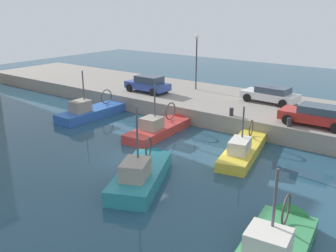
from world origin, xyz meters
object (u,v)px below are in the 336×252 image
object	(u,v)px
parked_car_white	(271,94)
parked_car_blue	(148,84)
fishing_boat_yellow	(245,151)
fishing_boat_red	(161,131)
fishing_boat_blue	(95,114)
mooring_bollard_mid	(289,122)
fishing_boat_green	(276,249)
fishing_boat_teal	(143,178)
quay_streetlamp	(197,53)
parked_car_red	(316,115)
mooring_bollard_north	(231,112)

from	to	relation	value
parked_car_white	parked_car_blue	world-z (taller)	parked_car_blue
fishing_boat_yellow	parked_car_blue	size ratio (longest dim) A/B	1.76
fishing_boat_yellow	fishing_boat_red	world-z (taller)	fishing_boat_red
fishing_boat_blue	mooring_bollard_mid	distance (m)	14.88
fishing_boat_green	mooring_bollard_mid	world-z (taller)	fishing_boat_green
fishing_boat_teal	fishing_boat_red	size ratio (longest dim) A/B	0.97
parked_car_white	parked_car_blue	size ratio (longest dim) A/B	1.09
parked_car_blue	mooring_bollard_mid	bearing A→B (deg)	-99.36
fishing_boat_teal	mooring_bollard_mid	size ratio (longest dim) A/B	11.50
fishing_boat_teal	mooring_bollard_mid	bearing A→B (deg)	-23.38
fishing_boat_yellow	quay_streetlamp	xyz separation A→B (m)	(8.54, 9.00, 4.35)
parked_car_red	quay_streetlamp	xyz separation A→B (m)	(4.43, 11.77, 2.57)
fishing_boat_blue	quay_streetlamp	size ratio (longest dim) A/B	1.39
parked_car_white	parked_car_red	bearing A→B (deg)	-129.91
fishing_boat_teal	parked_car_blue	world-z (taller)	fishing_boat_teal
fishing_boat_blue	mooring_bollard_north	size ratio (longest dim) A/B	12.18
parked_car_blue	fishing_boat_red	bearing A→B (deg)	-133.44
fishing_boat_teal	fishing_boat_red	bearing A→B (deg)	30.64
fishing_boat_teal	mooring_bollard_mid	world-z (taller)	fishing_boat_teal
parked_car_red	mooring_bollard_north	size ratio (longest dim) A/B	7.85
parked_car_white	parked_car_blue	distance (m)	10.34
fishing_boat_teal	fishing_boat_green	size ratio (longest dim) A/B	1.04
fishing_boat_teal	parked_car_white	world-z (taller)	fishing_boat_teal
parked_car_red	parked_car_white	bearing A→B (deg)	50.09
fishing_boat_teal	mooring_bollard_north	size ratio (longest dim) A/B	11.50
fishing_boat_blue	parked_car_blue	bearing A→B (deg)	-14.95
fishing_boat_blue	parked_car_white	bearing A→B (deg)	-55.30
mooring_bollard_north	parked_car_white	bearing A→B (deg)	-8.47
mooring_bollard_mid	quay_streetlamp	xyz separation A→B (m)	(5.65, 10.53, 2.98)
fishing_boat_green	fishing_boat_red	bearing A→B (deg)	55.12
fishing_boat_blue	fishing_boat_yellow	bearing A→B (deg)	-90.26
parked_car_red	mooring_bollard_mid	world-z (taller)	parked_car_red
parked_car_red	parked_car_white	size ratio (longest dim) A/B	0.98
parked_car_blue	mooring_bollard_mid	size ratio (longest dim) A/B	7.34
fishing_boat_green	fishing_boat_red	size ratio (longest dim) A/B	0.93
fishing_boat_blue	parked_car_white	world-z (taller)	fishing_boat_blue
quay_streetlamp	fishing_boat_yellow	bearing A→B (deg)	-133.48
fishing_boat_yellow	parked_car_white	size ratio (longest dim) A/B	1.61
fishing_boat_red	fishing_boat_teal	bearing A→B (deg)	-149.36
parked_car_white	fishing_boat_teal	bearing A→B (deg)	176.94
fishing_boat_yellow	parked_car_red	bearing A→B (deg)	-33.99
parked_car_red	parked_car_white	distance (m)	5.87
mooring_bollard_north	parked_car_red	bearing A→B (deg)	-76.91
parked_car_red	mooring_bollard_mid	bearing A→B (deg)	134.41
fishing_boat_blue	quay_streetlamp	distance (m)	10.34
fishing_boat_teal	quay_streetlamp	distance (m)	16.87
fishing_boat_teal	fishing_boat_green	world-z (taller)	fishing_boat_teal
parked_car_red	parked_car_blue	world-z (taller)	parked_car_blue
fishing_boat_blue	parked_car_blue	size ratio (longest dim) A/B	1.66
fishing_boat_red	parked_car_blue	size ratio (longest dim) A/B	1.61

